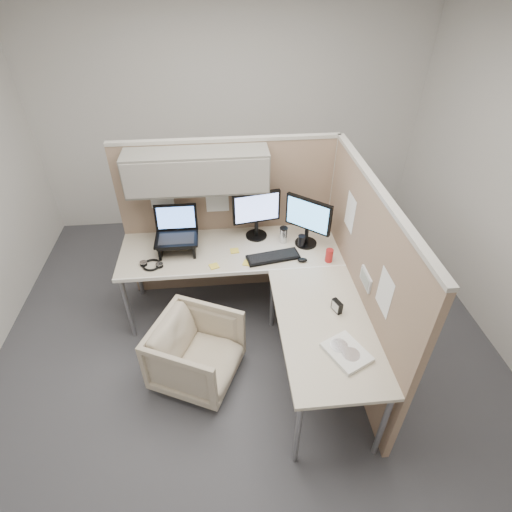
{
  "coord_description": "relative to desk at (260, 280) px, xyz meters",
  "views": [
    {
      "loc": [
        -0.16,
        -2.39,
        2.88
      ],
      "look_at": [
        0.1,
        0.25,
        0.85
      ],
      "focal_mm": 28.0,
      "sensor_mm": 36.0,
      "label": 1
    }
  ],
  "objects": [
    {
      "name": "office_chair",
      "position": [
        -0.56,
        -0.39,
        -0.36
      ],
      "size": [
        0.8,
        0.82,
        0.65
      ],
      "primitive_type": "imported",
      "rotation": [
        0.0,
        0.0,
        1.13
      ],
      "color": "beige",
      "rests_on": "ground"
    },
    {
      "name": "travel_mug",
      "position": [
        0.26,
        0.47,
        0.12
      ],
      "size": [
        0.07,
        0.07,
        0.16
      ],
      "color": "silver",
      "rests_on": "desk"
    },
    {
      "name": "headphones",
      "position": [
        -0.92,
        0.23,
        0.06
      ],
      "size": [
        0.2,
        0.2,
        0.03
      ],
      "rotation": [
        0.0,
        0.0,
        -0.25
      ],
      "color": "black",
      "rests_on": "desk"
    },
    {
      "name": "soda_can_silver",
      "position": [
        0.42,
        0.38,
        0.1
      ],
      "size": [
        0.07,
        0.07,
        0.12
      ],
      "primitive_type": "cylinder",
      "color": "black",
      "rests_on": "desk"
    },
    {
      "name": "monitor_left",
      "position": [
        0.02,
        0.59,
        0.32
      ],
      "size": [
        0.44,
        0.2,
        0.47
      ],
      "rotation": [
        0.0,
        0.0,
        0.17
      ],
      "color": "black",
      "rests_on": "desk"
    },
    {
      "name": "partition_right",
      "position": [
        0.78,
        -0.19,
        0.13
      ],
      "size": [
        0.07,
        2.03,
        1.63
      ],
      "color": "#947761",
      "rests_on": "ground"
    },
    {
      "name": "sticky_note_a",
      "position": [
        -0.38,
        0.17,
        0.05
      ],
      "size": [
        0.1,
        0.1,
        0.01
      ],
      "primitive_type": "cube",
      "rotation": [
        0.0,
        0.0,
        0.31
      ],
      "color": "yellow",
      "rests_on": "desk"
    },
    {
      "name": "desk",
      "position": [
        0.0,
        0.0,
        0.0
      ],
      "size": [
        2.0,
        1.98,
        0.73
      ],
      "color": "beige",
      "rests_on": "ground"
    },
    {
      "name": "sticky_note_d",
      "position": [
        -0.2,
        0.37,
        0.05
      ],
      "size": [
        0.08,
        0.08,
        0.01
      ],
      "primitive_type": "cube",
      "rotation": [
        0.0,
        0.0,
        0.08
      ],
      "color": "yellow",
      "rests_on": "desk"
    },
    {
      "name": "soda_can_green",
      "position": [
        0.61,
        0.15,
        0.1
      ],
      "size": [
        0.07,
        0.07,
        0.12
      ],
      "primitive_type": "cylinder",
      "color": "#B21E1E",
      "rests_on": "desk"
    },
    {
      "name": "desk_clock",
      "position": [
        0.53,
        -0.45,
        0.09
      ],
      "size": [
        0.07,
        0.1,
        0.09
      ],
      "rotation": [
        0.0,
        0.0,
        -1.18
      ],
      "color": "black",
      "rests_on": "desk"
    },
    {
      "name": "sticky_note_b",
      "position": [
        -0.09,
        0.18,
        0.05
      ],
      "size": [
        0.1,
        0.1,
        0.01
      ],
      "primitive_type": "cube",
      "rotation": [
        0.0,
        0.0,
        -0.35
      ],
      "color": "yellow",
      "rests_on": "desk"
    },
    {
      "name": "ground",
      "position": [
        -0.12,
        -0.13,
        -0.69
      ],
      "size": [
        4.5,
        4.5,
        0.0
      ],
      "primitive_type": "plane",
      "color": "#3F3E44",
      "rests_on": "ground"
    },
    {
      "name": "paper_stack",
      "position": [
        0.49,
        -0.86,
        0.06
      ],
      "size": [
        0.33,
        0.36,
        0.03
      ],
      "rotation": [
        0.0,
        0.0,
        0.45
      ],
      "color": "white",
      "rests_on": "desk"
    },
    {
      "name": "monitor_right",
      "position": [
        0.47,
        0.42,
        0.32
      ],
      "size": [
        0.36,
        0.31,
        0.47
      ],
      "rotation": [
        0.0,
        0.0,
        -0.71
      ],
      "color": "black",
      "rests_on": "desk"
    },
    {
      "name": "partition_back",
      "position": [
        -0.34,
        0.7,
        0.41
      ],
      "size": [
        2.0,
        0.36,
        1.63
      ],
      "color": "#947761",
      "rests_on": "ground"
    },
    {
      "name": "keyboard",
      "position": [
        0.14,
        0.23,
        0.05
      ],
      "size": [
        0.48,
        0.23,
        0.02
      ],
      "primitive_type": "cube",
      "rotation": [
        0.0,
        0.0,
        0.18
      ],
      "color": "black",
      "rests_on": "desk"
    },
    {
      "name": "mouse",
      "position": [
        0.39,
        0.16,
        0.06
      ],
      "size": [
        0.09,
        0.06,
        0.03
      ],
      "primitive_type": "ellipsoid",
      "rotation": [
        0.0,
        0.0,
        -0.06
      ],
      "color": "black",
      "rests_on": "desk"
    },
    {
      "name": "laptop_station",
      "position": [
        -0.7,
        0.44,
        0.19
      ],
      "size": [
        0.37,
        0.32,
        0.39
      ],
      "color": "black",
      "rests_on": "desk"
    }
  ]
}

